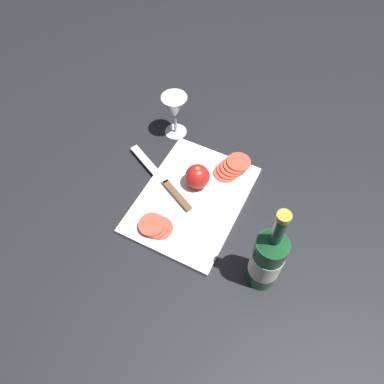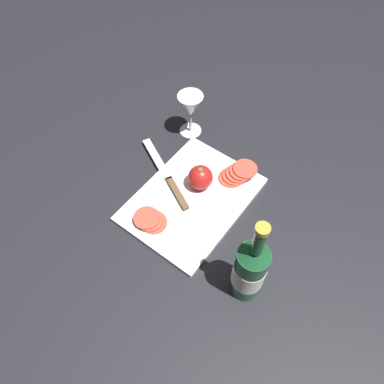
{
  "view_description": "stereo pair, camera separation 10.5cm",
  "coord_description": "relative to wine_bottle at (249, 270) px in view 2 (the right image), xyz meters",
  "views": [
    {
      "loc": [
        0.52,
        0.26,
        0.91
      ],
      "look_at": [
        -0.01,
        -0.01,
        0.04
      ],
      "focal_mm": 35.0,
      "sensor_mm": 36.0,
      "label": 1
    },
    {
      "loc": [
        0.47,
        0.35,
        0.91
      ],
      "look_at": [
        -0.01,
        -0.01,
        0.04
      ],
      "focal_mm": 35.0,
      "sensor_mm": 36.0,
      "label": 2
    }
  ],
  "objects": [
    {
      "name": "wine_glass",
      "position": [
        -0.35,
        -0.43,
        -0.0
      ],
      "size": [
        0.08,
        0.08,
        0.15
      ],
      "color": "silver",
      "rests_on": "ground_plane"
    },
    {
      "name": "whole_tomato",
      "position": [
        -0.18,
        -0.27,
        -0.05
      ],
      "size": [
        0.07,
        0.07,
        0.07
      ],
      "color": "red",
      "rests_on": "cutting_board"
    },
    {
      "name": "ground_plane",
      "position": [
        -0.12,
        -0.25,
        -0.11
      ],
      "size": [
        3.0,
        3.0,
        0.0
      ],
      "primitive_type": "plane",
      "color": "black"
    },
    {
      "name": "wine_bottle",
      "position": [
        0.0,
        0.0,
        0.0
      ],
      "size": [
        0.08,
        0.08,
        0.31
      ],
      "color": "#194C28",
      "rests_on": "ground_plane"
    },
    {
      "name": "tomato_slice_stack_far",
      "position": [
        0.0,
        -0.3,
        -0.08
      ],
      "size": [
        0.08,
        0.09,
        0.02
      ],
      "color": "#DB4C38",
      "rests_on": "cutting_board"
    },
    {
      "name": "cutting_board",
      "position": [
        -0.13,
        -0.26,
        -0.1
      ],
      "size": [
        0.38,
        0.28,
        0.01
      ],
      "color": "white",
      "rests_on": "ground_plane"
    },
    {
      "name": "tomato_slice_stack_near",
      "position": [
        -0.27,
        -0.2,
        -0.08
      ],
      "size": [
        0.11,
        0.1,
        0.03
      ],
      "color": "#DB4C38",
      "rests_on": "cutting_board"
    },
    {
      "name": "knife",
      "position": [
        -0.13,
        -0.33,
        -0.09
      ],
      "size": [
        0.15,
        0.28,
        0.01
      ],
      "rotation": [
        0.0,
        0.0,
        4.25
      ],
      "color": "silver",
      "rests_on": "cutting_board"
    }
  ]
}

